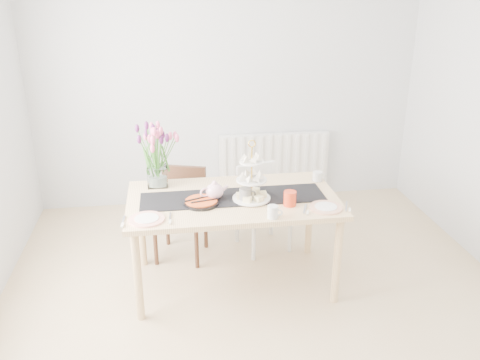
{
  "coord_description": "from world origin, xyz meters",
  "views": [
    {
      "loc": [
        -0.63,
        -2.94,
        2.32
      ],
      "look_at": [
        -0.12,
        0.53,
        0.91
      ],
      "focal_mm": 38.0,
      "sensor_mm": 36.0,
      "label": 1
    }
  ],
  "objects": [
    {
      "name": "teapot",
      "position": [
        -0.31,
        0.57,
        0.82
      ],
      "size": [
        0.25,
        0.22,
        0.14
      ],
      "primitive_type": null,
      "rotation": [
        0.0,
        0.0,
        0.22
      ],
      "color": "silver",
      "rests_on": "dining_table"
    },
    {
      "name": "cake_stand",
      "position": [
        -0.04,
        0.51,
        0.87
      ],
      "size": [
        0.29,
        0.29,
        0.42
      ],
      "rotation": [
        0.0,
        0.0,
        -0.34
      ],
      "color": "gold",
      "rests_on": "dining_table"
    },
    {
      "name": "room_shell",
      "position": [
        0.0,
        0.0,
        1.3
      ],
      "size": [
        4.5,
        4.5,
        4.5
      ],
      "color": "tan",
      "rests_on": "ground"
    },
    {
      "name": "plate_right",
      "position": [
        0.48,
        0.29,
        0.76
      ],
      "size": [
        0.31,
        0.31,
        0.01
      ],
      "primitive_type": "cylinder",
      "rotation": [
        0.0,
        0.0,
        -0.37
      ],
      "color": "silver",
      "rests_on": "dining_table"
    },
    {
      "name": "cream_jug",
      "position": [
        0.57,
        0.81,
        0.79
      ],
      "size": [
        0.1,
        0.1,
        0.08
      ],
      "primitive_type": "cylinder",
      "rotation": [
        0.0,
        0.0,
        -0.29
      ],
      "color": "silver",
      "rests_on": "dining_table"
    },
    {
      "name": "dining_table",
      "position": [
        -0.17,
        0.58,
        0.67
      ],
      "size": [
        1.6,
        0.9,
        0.75
      ],
      "color": "tan",
      "rests_on": "ground"
    },
    {
      "name": "chair_white",
      "position": [
        0.16,
        1.18,
        0.43
      ],
      "size": [
        0.48,
        0.48,
        0.76
      ],
      "rotation": [
        0.0,
        0.0,
        0.27
      ],
      "color": "white",
      "rests_on": "ground"
    },
    {
      "name": "tart_tin",
      "position": [
        -0.42,
        0.49,
        0.77
      ],
      "size": [
        0.27,
        0.27,
        0.03
      ],
      "rotation": [
        0.0,
        0.0,
        -0.03
      ],
      "color": "black",
      "rests_on": "dining_table"
    },
    {
      "name": "radiator",
      "position": [
        0.5,
        2.19,
        0.45
      ],
      "size": [
        1.2,
        0.08,
        0.6
      ],
      "primitive_type": "cube",
      "color": "white",
      "rests_on": "room_shell"
    },
    {
      "name": "table_runner",
      "position": [
        -0.17,
        0.58,
        0.75
      ],
      "size": [
        1.4,
        0.35,
        0.01
      ],
      "primitive_type": "cube",
      "color": "black",
      "rests_on": "dining_table"
    },
    {
      "name": "mug_grey",
      "position": [
        -0.09,
        0.49,
        0.8
      ],
      "size": [
        0.1,
        0.1,
        0.11
      ],
      "primitive_type": "cylinder",
      "rotation": [
        0.0,
        0.0,
        0.14
      ],
      "color": "slate",
      "rests_on": "dining_table"
    },
    {
      "name": "tulip_vase",
      "position": [
        -0.73,
        0.91,
        1.08
      ],
      "size": [
        0.6,
        0.6,
        0.51
      ],
      "rotation": [
        0.0,
        0.0,
        0.28
      ],
      "color": "silver",
      "rests_on": "dining_table"
    },
    {
      "name": "mug_orange",
      "position": [
        0.23,
        0.38,
        0.81
      ],
      "size": [
        0.13,
        0.13,
        0.11
      ],
      "primitive_type": "cylinder",
      "rotation": [
        0.0,
        0.0,
        1.06
      ],
      "color": "red",
      "rests_on": "dining_table"
    },
    {
      "name": "plate_left",
      "position": [
        -0.81,
        0.28,
        0.76
      ],
      "size": [
        0.27,
        0.27,
        0.01
      ],
      "primitive_type": "cylinder",
      "rotation": [
        0.0,
        0.0,
        -0.07
      ],
      "color": "white",
      "rests_on": "dining_table"
    },
    {
      "name": "chair_brown",
      "position": [
        -0.54,
        1.13,
        0.45
      ],
      "size": [
        0.49,
        0.49,
        0.79
      ],
      "rotation": [
        0.0,
        0.0,
        -0.3
      ],
      "color": "#3C2415",
      "rests_on": "ground"
    },
    {
      "name": "mug_white",
      "position": [
        0.06,
        0.19,
        0.8
      ],
      "size": [
        0.1,
        0.1,
        0.09
      ],
      "primitive_type": "cylinder",
      "rotation": [
        0.0,
        0.0,
        -0.35
      ],
      "color": "silver",
      "rests_on": "dining_table"
    }
  ]
}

